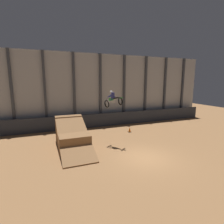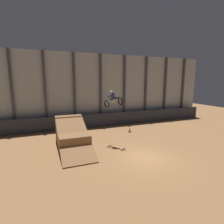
% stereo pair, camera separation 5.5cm
% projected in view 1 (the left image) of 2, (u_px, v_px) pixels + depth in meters
% --- Properties ---
extents(ground_plane, '(60.00, 60.00, 0.00)m').
position_uv_depth(ground_plane, '(146.00, 158.00, 13.25)').
color(ground_plane, '#996B42').
extents(arena_back_wall, '(32.00, 0.40, 9.19)m').
position_uv_depth(arena_back_wall, '(100.00, 90.00, 22.76)').
color(arena_back_wall, '#ADB2B7').
rests_on(arena_back_wall, ground_plane).
extents(lower_barrier, '(31.36, 0.20, 1.70)m').
position_uv_depth(lower_barrier, '(103.00, 120.00, 22.44)').
color(lower_barrier, '#2D333D').
rests_on(lower_barrier, ground_plane).
extents(dirt_ramp, '(2.53, 6.10, 2.59)m').
position_uv_depth(dirt_ramp, '(72.00, 137.00, 15.55)').
color(dirt_ramp, olive).
rests_on(dirt_ramp, ground_plane).
extents(rider_bike_solo, '(1.60, 1.73, 1.59)m').
position_uv_depth(rider_bike_solo, '(113.00, 100.00, 15.44)').
color(rider_bike_solo, black).
extents(traffic_cone_near_ramp, '(0.36, 0.36, 0.58)m').
position_uv_depth(traffic_cone_near_ramp, '(130.00, 130.00, 19.92)').
color(traffic_cone_near_ramp, black).
rests_on(traffic_cone_near_ramp, ground_plane).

